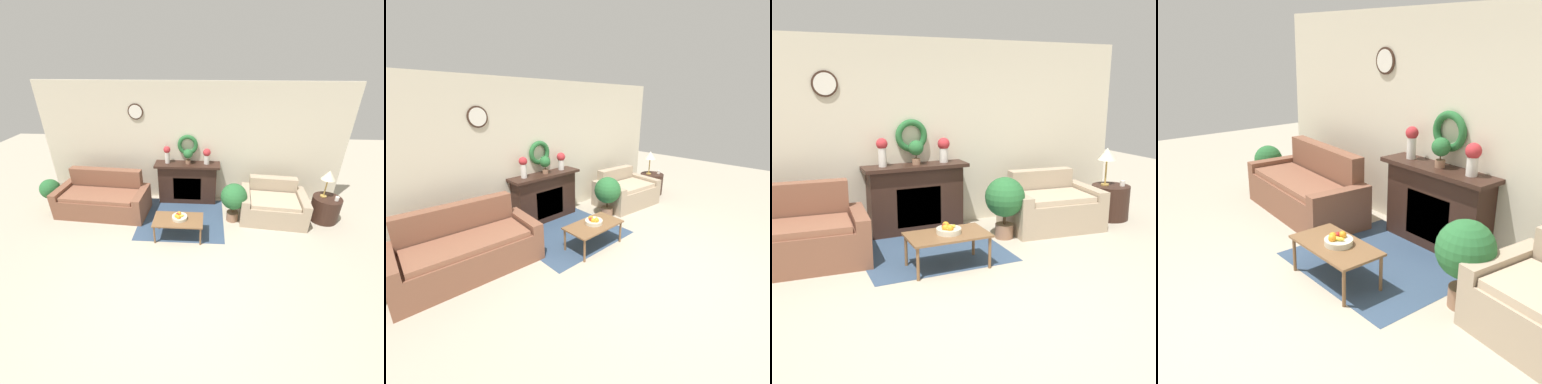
# 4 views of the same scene
# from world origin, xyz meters

# --- Properties ---
(ground_plane) EXTENTS (16.00, 16.00, 0.00)m
(ground_plane) POSITION_xyz_m (0.00, 0.00, 0.00)
(ground_plane) COLOR #ADA38E
(floor_rug) EXTENTS (1.80, 1.63, 0.01)m
(floor_rug) POSITION_xyz_m (-0.17, 1.83, 0.00)
(floor_rug) COLOR #334760
(floor_rug) RESTS_ON ground_plane
(wall_back) EXTENTS (6.80, 0.15, 2.70)m
(wall_back) POSITION_xyz_m (-0.00, 2.82, 1.35)
(wall_back) COLOR beige
(wall_back) RESTS_ON ground_plane
(fireplace) EXTENTS (1.48, 0.41, 0.98)m
(fireplace) POSITION_xyz_m (-0.10, 2.62, 0.49)
(fireplace) COLOR #331E16
(fireplace) RESTS_ON ground_plane
(couch_left) EXTENTS (2.02, 0.99, 0.92)m
(couch_left) POSITION_xyz_m (-1.93, 2.01, 0.32)
(couch_left) COLOR brown
(couch_left) RESTS_ON ground_plane
(loveseat_right) EXTENTS (1.43, 1.06, 0.80)m
(loveseat_right) POSITION_xyz_m (1.77, 2.01, 0.30)
(loveseat_right) COLOR tan
(loveseat_right) RESTS_ON ground_plane
(coffee_table) EXTENTS (0.94, 0.53, 0.40)m
(coffee_table) POSITION_xyz_m (-0.17, 1.21, 0.36)
(coffee_table) COLOR brown
(coffee_table) RESTS_ON ground_plane
(fruit_bowl) EXTENTS (0.29, 0.29, 0.12)m
(fruit_bowl) POSITION_xyz_m (-0.15, 1.22, 0.45)
(fruit_bowl) COLOR beige
(fruit_bowl) RESTS_ON coffee_table
(side_table_by_loveseat) EXTENTS (0.58, 0.58, 0.53)m
(side_table_by_loveseat) POSITION_xyz_m (2.88, 1.99, 0.27)
(side_table_by_loveseat) COLOR #331E16
(side_table_by_loveseat) RESTS_ON ground_plane
(table_lamp) EXTENTS (0.27, 0.27, 0.59)m
(table_lamp) POSITION_xyz_m (2.81, 2.05, 1.01)
(table_lamp) COLOR #B28E42
(table_lamp) RESTS_ON side_table_by_loveseat
(mug) EXTENTS (0.08, 0.08, 0.09)m
(mug) POSITION_xyz_m (3.01, 1.89, 0.57)
(mug) COLOR silver
(mug) RESTS_ON side_table_by_loveseat
(vase_on_mantel_left) EXTENTS (0.15, 0.15, 0.39)m
(vase_on_mantel_left) POSITION_xyz_m (-0.56, 2.62, 1.20)
(vase_on_mantel_left) COLOR silver
(vase_on_mantel_left) RESTS_ON fireplace
(vase_on_mantel_right) EXTENTS (0.17, 0.17, 0.35)m
(vase_on_mantel_right) POSITION_xyz_m (0.34, 2.62, 1.18)
(vase_on_mantel_right) COLOR silver
(vase_on_mantel_right) RESTS_ON fireplace
(potted_plant_on_mantel) EXTENTS (0.21, 0.21, 0.34)m
(potted_plant_on_mantel) POSITION_xyz_m (-0.08, 2.60, 1.19)
(potted_plant_on_mantel) COLOR #8E664C
(potted_plant_on_mantel) RESTS_ON fireplace
(potted_plant_floor_by_loveseat) EXTENTS (0.55, 0.55, 0.85)m
(potted_plant_floor_by_loveseat) POSITION_xyz_m (0.92, 1.84, 0.55)
(potted_plant_floor_by_loveseat) COLOR #8E664C
(potted_plant_floor_by_loveseat) RESTS_ON ground_plane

